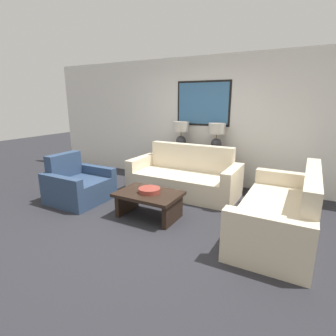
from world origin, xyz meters
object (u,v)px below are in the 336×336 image
(table_lamp_left, at_px, (181,131))
(coffee_table, at_px, (149,199))
(decorative_bowl, at_px, (149,190))
(armchair_near_back_wall, at_px, (78,186))
(console_table, at_px, (197,166))
(table_lamp_right, at_px, (217,133))
(couch_by_side, at_px, (281,213))
(couch_by_back_wall, at_px, (184,178))

(table_lamp_left, xyz_separation_m, coffee_table, (0.38, -1.91, -0.84))
(decorative_bowl, bearing_deg, armchair_near_back_wall, -178.53)
(console_table, distance_m, table_lamp_right, 0.83)
(couch_by_side, distance_m, decorative_bowl, 1.90)
(table_lamp_right, xyz_separation_m, coffee_table, (-0.41, -1.91, -0.84))
(decorative_bowl, bearing_deg, table_lamp_right, 77.76)
(console_table, bearing_deg, couch_by_side, -39.05)
(couch_by_back_wall, bearing_deg, decorative_bowl, -90.55)
(couch_by_back_wall, height_order, decorative_bowl, couch_by_back_wall)
(table_lamp_right, bearing_deg, couch_by_side, -46.01)
(couch_by_back_wall, distance_m, coffee_table, 1.26)
(decorative_bowl, xyz_separation_m, armchair_near_back_wall, (-1.50, -0.04, -0.16))
(coffee_table, height_order, decorative_bowl, decorative_bowl)
(table_lamp_right, xyz_separation_m, couch_by_side, (1.44, -1.49, -0.82))
(couch_by_back_wall, relative_size, coffee_table, 2.16)
(console_table, height_order, table_lamp_left, table_lamp_left)
(armchair_near_back_wall, bearing_deg, table_lamp_left, 60.03)
(table_lamp_right, bearing_deg, armchair_near_back_wall, -134.69)
(console_table, bearing_deg, coffee_table, -90.45)
(coffee_table, relative_size, decorative_bowl, 2.86)
(coffee_table, xyz_separation_m, decorative_bowl, (0.00, 0.02, 0.15))
(couch_by_side, bearing_deg, armchair_near_back_wall, -172.54)
(console_table, distance_m, decorative_bowl, 1.89)
(table_lamp_right, xyz_separation_m, decorative_bowl, (-0.41, -1.89, -0.69))
(table_lamp_right, bearing_deg, console_table, 180.00)
(table_lamp_left, relative_size, couch_by_side, 0.26)
(table_lamp_left, distance_m, couch_by_side, 2.82)
(couch_by_side, relative_size, coffee_table, 2.16)
(table_lamp_left, height_order, armchair_near_back_wall, table_lamp_left)
(table_lamp_right, distance_m, armchair_near_back_wall, 2.85)
(console_table, height_order, couch_by_back_wall, couch_by_back_wall)
(couch_by_back_wall, distance_m, decorative_bowl, 1.25)
(table_lamp_left, bearing_deg, table_lamp_right, 0.00)
(decorative_bowl, bearing_deg, coffee_table, -100.31)
(table_lamp_left, bearing_deg, decorative_bowl, -78.46)
(couch_by_side, height_order, coffee_table, couch_by_side)
(console_table, xyz_separation_m, armchair_near_back_wall, (-1.51, -1.93, -0.11))
(console_table, height_order, coffee_table, console_table)
(table_lamp_right, height_order, coffee_table, table_lamp_right)
(coffee_table, bearing_deg, console_table, 89.55)
(couch_by_side, bearing_deg, decorative_bowl, -167.80)
(table_lamp_left, xyz_separation_m, couch_by_side, (2.24, -1.49, -0.82))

